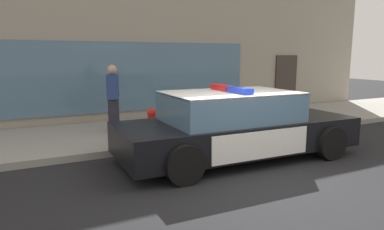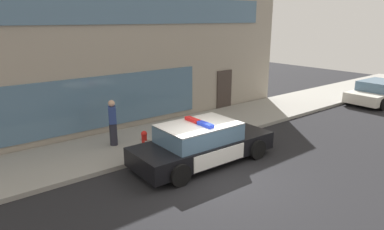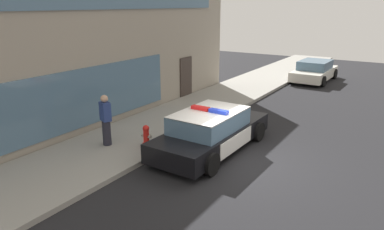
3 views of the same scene
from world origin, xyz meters
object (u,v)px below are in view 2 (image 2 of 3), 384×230
object	(u,v)px
fire_hydrant	(144,141)
car_down_street	(378,92)
pedestrian_on_sidewalk	(113,123)
police_cruiser	(202,143)

from	to	relation	value
fire_hydrant	car_down_street	xyz separation A→B (m)	(14.42, -1.69, 0.13)
pedestrian_on_sidewalk	fire_hydrant	bearing A→B (deg)	-40.22
police_cruiser	car_down_street	size ratio (longest dim) A/B	1.13
police_cruiser	pedestrian_on_sidewalk	world-z (taller)	pedestrian_on_sidewalk
police_cruiser	car_down_street	distance (m)	13.28
police_cruiser	fire_hydrant	distance (m)	2.15
car_down_street	pedestrian_on_sidewalk	xyz separation A→B (m)	(-15.04, 2.87, 0.38)
fire_hydrant	police_cruiser	bearing A→B (deg)	-57.56
fire_hydrant	car_down_street	distance (m)	14.52
fire_hydrant	pedestrian_on_sidewalk	distance (m)	1.43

